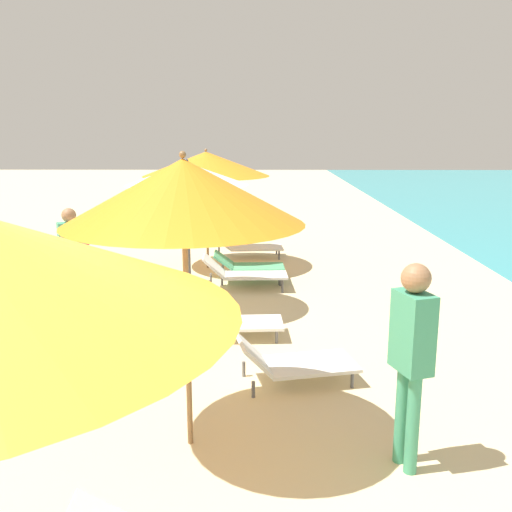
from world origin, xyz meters
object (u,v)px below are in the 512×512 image
Objects in this scene: person_walking_near at (71,250)px; person_walking_far at (78,272)px; lounger_third_inland at (230,320)px; lounger_farthest_shoreside at (246,246)px; lounger_second_shoreside at (293,361)px; person_walking_mid at (412,346)px; lounger_third_shoreside at (243,273)px; umbrella_third at (187,174)px; umbrella_second at (184,192)px; umbrella_farthest at (206,164)px; lounger_farthest_inland at (248,265)px.

person_walking_far is at bearing 174.32° from person_walking_near.
lounger_farthest_shoreside is at bearing 86.13° from lounger_third_inland.
lounger_second_shoreside is 0.81× the size of person_walking_mid.
person_walking_far reaches higher than lounger_third_shoreside.
lounger_farthest_shoreside is at bearing 78.80° from umbrella_third.
lounger_third_inland is 3.59m from person_walking_mid.
lounger_farthest_shoreside is 5.59m from person_walking_far.
lounger_second_shoreside is 3.53m from umbrella_third.
umbrella_second is 2.63m from lounger_second_shoreside.
lounger_second_shoreside is 0.56× the size of umbrella_farthest.
umbrella_second is 6.81m from umbrella_farthest.
person_walking_near is at bearing 120.98° from umbrella_second.
lounger_second_shoreside is at bearing -59.75° from umbrella_third.
person_walking_mid is (1.66, -3.07, 0.85)m from lounger_third_inland.
lounger_third_inland is at bearing -58.65° from umbrella_third.
person_walking_far is (-2.22, -3.04, 0.63)m from lounger_farthest_inland.
umbrella_second is 6.03m from lounger_farthest_inland.
lounger_third_inland is 0.55× the size of umbrella_farthest.
person_walking_mid reaches higher than person_walking_near.
umbrella_farthest is at bearing -149.89° from person_walking_far.
person_walking_mid is at bearing -64.41° from lounger_third_inland.
lounger_farthest_shoreside is 1.22× the size of lounger_farthest_inland.
umbrella_third is 1.68× the size of lounger_third_inland.
person_walking_mid is (0.86, -1.64, 0.85)m from lounger_second_shoreside.
lounger_farthest_shoreside is (-0.71, 6.48, 0.02)m from lounger_second_shoreside.
lounger_farthest_shoreside is (0.09, 5.05, 0.02)m from lounger_third_inland.
umbrella_third is 1.34× the size of person_walking_mid.
umbrella_farthest is 1.44× the size of person_walking_mid.
lounger_third_shoreside is 2.61m from umbrella_farthest.
lounger_third_shoreside is 2.66m from lounger_farthest_shoreside.
lounger_farthest_inland is at bearing -94.52° from person_walking_mid.
umbrella_third is 2.38m from lounger_third_shoreside.
umbrella_farthest is (-1.48, 5.50, 1.90)m from lounger_second_shoreside.
lounger_third_shoreside is 0.86× the size of person_walking_mid.
umbrella_third is at bearing -90.15° from umbrella_farthest.
lounger_third_shoreside is (0.80, 1.27, -1.85)m from umbrella_third.
person_walking_near is (-2.70, -1.85, 0.68)m from lounger_farthest_inland.
umbrella_farthest is at bearing 89.85° from umbrella_third.
umbrella_farthest is 2.31m from lounger_farthest_inland.
lounger_farthest_inland is at bearing 79.92° from lounger_third_shoreside.
person_walking_near is 1.28m from person_walking_far.
person_walking_mid is at bearing -83.30° from lounger_farthest_shoreside.
umbrella_second reaches higher than lounger_second_shoreside.
lounger_second_shoreside is 3.22m from person_walking_far.
umbrella_farthest is 1.56× the size of person_walking_near.
person_walking_far is (-2.15, -2.47, 0.63)m from lounger_third_shoreside.
person_walking_near is (-1.83, -2.95, -1.15)m from umbrella_farthest.
umbrella_farthest reaches higher than lounger_second_shoreside.
lounger_farthest_shoreside is (-0.02, 2.66, -0.04)m from lounger_third_shoreside.
lounger_farthest_inland is (0.18, 2.96, 0.07)m from lounger_third_inland.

